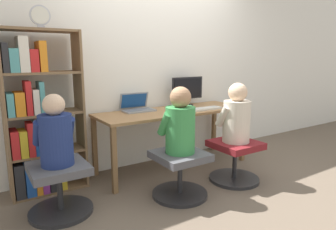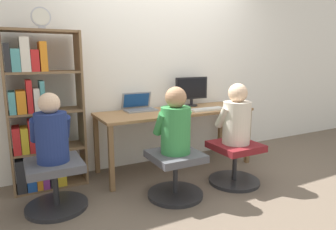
{
  "view_description": "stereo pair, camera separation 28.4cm",
  "coord_description": "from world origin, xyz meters",
  "px_view_note": "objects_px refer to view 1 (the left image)",
  "views": [
    {
      "loc": [
        -2.01,
        -2.64,
        1.36
      ],
      "look_at": [
        -0.21,
        0.13,
        0.72
      ],
      "focal_mm": 32.0,
      "sensor_mm": 36.0,
      "label": 1
    },
    {
      "loc": [
        -1.76,
        -2.78,
        1.36
      ],
      "look_at": [
        -0.21,
        0.13,
        0.72
      ],
      "focal_mm": 32.0,
      "sensor_mm": 36.0,
      "label": 2
    }
  ],
  "objects_px": {
    "office_chair_side": "(60,186)",
    "desktop_monitor": "(187,90)",
    "person_at_monitor": "(236,116)",
    "person_near_shelf": "(56,134)",
    "laptop": "(137,107)",
    "office_chair_left": "(235,159)",
    "keyboard": "(205,109)",
    "office_chair_right": "(180,172)",
    "desk_clock": "(40,16)",
    "bookshelf": "(36,120)",
    "person_at_laptop": "(180,124)"
  },
  "relations": [
    {
      "from": "laptop",
      "to": "bookshelf",
      "type": "bearing_deg",
      "value": -176.83
    },
    {
      "from": "keyboard",
      "to": "person_at_monitor",
      "type": "distance_m",
      "value": 0.53
    },
    {
      "from": "laptop",
      "to": "person_near_shelf",
      "type": "relative_size",
      "value": 0.6
    },
    {
      "from": "office_chair_right",
      "to": "person_at_laptop",
      "type": "distance_m",
      "value": 0.48
    },
    {
      "from": "laptop",
      "to": "person_at_monitor",
      "type": "xyz_separation_m",
      "value": [
        0.74,
        -0.9,
        -0.04
      ]
    },
    {
      "from": "person_at_laptop",
      "to": "office_chair_left",
      "type": "bearing_deg",
      "value": -2.1
    },
    {
      "from": "keyboard",
      "to": "bookshelf",
      "type": "distance_m",
      "value": 1.91
    },
    {
      "from": "laptop",
      "to": "office_chair_left",
      "type": "relative_size",
      "value": 0.67
    },
    {
      "from": "person_at_monitor",
      "to": "office_chair_left",
      "type": "bearing_deg",
      "value": -90.0
    },
    {
      "from": "desktop_monitor",
      "to": "bookshelf",
      "type": "xyz_separation_m",
      "value": [
        -1.89,
        -0.06,
        -0.17
      ]
    },
    {
      "from": "laptop",
      "to": "office_chair_right",
      "type": "height_order",
      "value": "laptop"
    },
    {
      "from": "office_chair_right",
      "to": "desk_clock",
      "type": "relative_size",
      "value": 2.74
    },
    {
      "from": "desktop_monitor",
      "to": "laptop",
      "type": "relative_size",
      "value": 1.28
    },
    {
      "from": "office_chair_right",
      "to": "office_chair_side",
      "type": "xyz_separation_m",
      "value": [
        -1.08,
        0.3,
        0.0
      ]
    },
    {
      "from": "person_at_monitor",
      "to": "person_near_shelf",
      "type": "xyz_separation_m",
      "value": [
        -1.81,
        0.32,
        -0.01
      ]
    },
    {
      "from": "laptop",
      "to": "person_near_shelf",
      "type": "xyz_separation_m",
      "value": [
        -1.07,
        -0.58,
        -0.05
      ]
    },
    {
      "from": "desktop_monitor",
      "to": "bookshelf",
      "type": "relative_size",
      "value": 0.29
    },
    {
      "from": "office_chair_side",
      "to": "desktop_monitor",
      "type": "bearing_deg",
      "value": 17.91
    },
    {
      "from": "person_at_laptop",
      "to": "desk_clock",
      "type": "distance_m",
      "value": 1.63
    },
    {
      "from": "keyboard",
      "to": "office_chair_right",
      "type": "height_order",
      "value": "keyboard"
    },
    {
      "from": "office_chair_right",
      "to": "person_near_shelf",
      "type": "height_order",
      "value": "person_near_shelf"
    },
    {
      "from": "keyboard",
      "to": "office_chair_left",
      "type": "relative_size",
      "value": 0.81
    },
    {
      "from": "office_chair_left",
      "to": "office_chair_side",
      "type": "distance_m",
      "value": 1.84
    },
    {
      "from": "office_chair_left",
      "to": "person_at_laptop",
      "type": "relative_size",
      "value": 0.86
    },
    {
      "from": "office_chair_left",
      "to": "person_at_monitor",
      "type": "relative_size",
      "value": 0.86
    },
    {
      "from": "office_chair_left",
      "to": "person_at_laptop",
      "type": "xyz_separation_m",
      "value": [
        -0.73,
        0.03,
        0.48
      ]
    },
    {
      "from": "keyboard",
      "to": "office_chair_left",
      "type": "height_order",
      "value": "keyboard"
    },
    {
      "from": "person_at_monitor",
      "to": "desktop_monitor",
      "type": "bearing_deg",
      "value": 89.44
    },
    {
      "from": "laptop",
      "to": "office_chair_left",
      "type": "height_order",
      "value": "laptop"
    },
    {
      "from": "desktop_monitor",
      "to": "office_chair_side",
      "type": "xyz_separation_m",
      "value": [
        -1.82,
        -0.59,
        -0.68
      ]
    },
    {
      "from": "office_chair_left",
      "to": "person_near_shelf",
      "type": "relative_size",
      "value": 0.9
    },
    {
      "from": "desktop_monitor",
      "to": "laptop",
      "type": "distance_m",
      "value": 0.76
    },
    {
      "from": "bookshelf",
      "to": "person_at_laptop",
      "type": "bearing_deg",
      "value": -35.48
    },
    {
      "from": "office_chair_side",
      "to": "keyboard",
      "type": "bearing_deg",
      "value": 6.89
    },
    {
      "from": "person_near_shelf",
      "to": "office_chair_left",
      "type": "bearing_deg",
      "value": -10.11
    },
    {
      "from": "desk_clock",
      "to": "bookshelf",
      "type": "bearing_deg",
      "value": 143.63
    },
    {
      "from": "keyboard",
      "to": "person_at_monitor",
      "type": "relative_size",
      "value": 0.7
    },
    {
      "from": "person_at_laptop",
      "to": "office_chair_side",
      "type": "bearing_deg",
      "value": 164.88
    },
    {
      "from": "desktop_monitor",
      "to": "keyboard",
      "type": "xyz_separation_m",
      "value": [
        -0.0,
        -0.37,
        -0.19
      ]
    },
    {
      "from": "desktop_monitor",
      "to": "office_chair_left",
      "type": "height_order",
      "value": "desktop_monitor"
    },
    {
      "from": "office_chair_right",
      "to": "bookshelf",
      "type": "bearing_deg",
      "value": 144.38
    },
    {
      "from": "keyboard",
      "to": "laptop",
      "type": "bearing_deg",
      "value": 153.7
    },
    {
      "from": "desktop_monitor",
      "to": "keyboard",
      "type": "bearing_deg",
      "value": -90.3
    },
    {
      "from": "office_chair_left",
      "to": "office_chair_right",
      "type": "relative_size",
      "value": 1.0
    },
    {
      "from": "person_at_monitor",
      "to": "person_at_laptop",
      "type": "height_order",
      "value": "person_at_monitor"
    },
    {
      "from": "desk_clock",
      "to": "laptop",
      "type": "bearing_deg",
      "value": 7.43
    },
    {
      "from": "person_at_monitor",
      "to": "office_chair_side",
      "type": "xyz_separation_m",
      "value": [
        -1.81,
        0.31,
        -0.48
      ]
    },
    {
      "from": "person_at_laptop",
      "to": "person_near_shelf",
      "type": "bearing_deg",
      "value": 164.67
    },
    {
      "from": "office_chair_right",
      "to": "office_chair_side",
      "type": "distance_m",
      "value": 1.12
    },
    {
      "from": "laptop",
      "to": "office_chair_right",
      "type": "relative_size",
      "value": 0.67
    }
  ]
}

